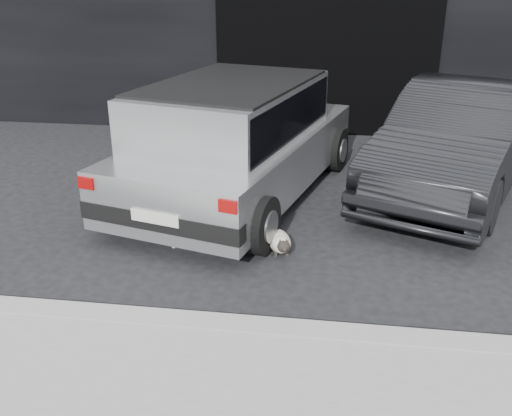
# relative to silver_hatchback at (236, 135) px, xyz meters

# --- Properties ---
(ground) EXTENTS (80.00, 80.00, 0.00)m
(ground) POSITION_rel_silver_hatchback_xyz_m (0.06, -0.57, -0.87)
(ground) COLOR black
(ground) RESTS_ON ground
(garage_opening) EXTENTS (4.00, 0.10, 2.60)m
(garage_opening) POSITION_rel_silver_hatchback_xyz_m (1.06, 3.42, 0.43)
(garage_opening) COLOR black
(garage_opening) RESTS_ON ground
(curb) EXTENTS (18.00, 0.25, 0.12)m
(curb) POSITION_rel_silver_hatchback_xyz_m (1.06, -3.17, -0.81)
(curb) COLOR gray
(curb) RESTS_ON ground
(silver_hatchback) EXTENTS (2.99, 4.67, 1.59)m
(silver_hatchback) POSITION_rel_silver_hatchback_xyz_m (0.00, 0.00, 0.00)
(silver_hatchback) COLOR #B5B8BA
(silver_hatchback) RESTS_ON ground
(second_car) EXTENTS (3.17, 4.74, 1.48)m
(second_car) POSITION_rel_silver_hatchback_xyz_m (2.99, 0.70, -0.13)
(second_car) COLOR black
(second_car) RESTS_ON ground
(cat_siamese) EXTENTS (0.38, 0.71, 0.26)m
(cat_siamese) POSITION_rel_silver_hatchback_xyz_m (0.75, -1.58, -0.75)
(cat_siamese) COLOR beige
(cat_siamese) RESTS_ON ground
(cat_white) EXTENTS (0.74, 0.28, 0.34)m
(cat_white) POSITION_rel_silver_hatchback_xyz_m (-0.26, -1.59, -0.70)
(cat_white) COLOR white
(cat_white) RESTS_ON ground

